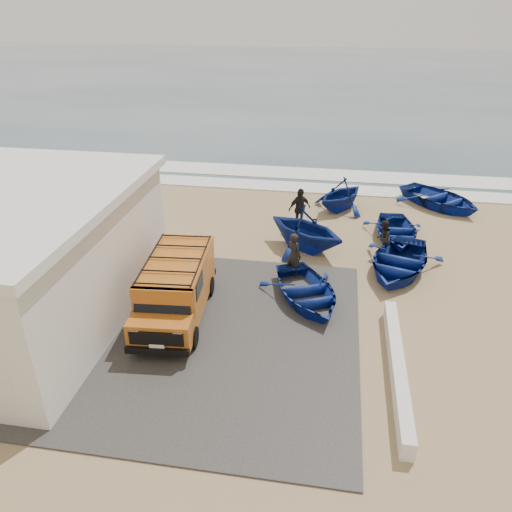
{
  "coord_description": "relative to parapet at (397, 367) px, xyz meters",
  "views": [
    {
      "loc": [
        2.9,
        -14.37,
        9.45
      ],
      "look_at": [
        0.31,
        1.23,
        1.2
      ],
      "focal_mm": 35.0,
      "sensor_mm": 36.0,
      "label": 1
    }
  ],
  "objects": [
    {
      "name": "boat_near_left",
      "position": [
        -2.78,
        3.43,
        0.12
      ],
      "size": [
        4.08,
        4.61,
        0.79
      ],
      "primitive_type": "imported",
      "rotation": [
        0.0,
        0.0,
        0.43
      ],
      "color": "navy",
      "rests_on": "ground"
    },
    {
      "name": "surf_line",
      "position": [
        -5.0,
        15.0,
        -0.25
      ],
      "size": [
        180.0,
        1.6,
        0.06
      ],
      "primitive_type": "cube",
      "color": "white",
      "rests_on": "ground"
    },
    {
      "name": "ocean",
      "position": [
        -5.0,
        59.0,
        -0.27
      ],
      "size": [
        180.0,
        88.0,
        0.01
      ],
      "primitive_type": "cube",
      "color": "#385166",
      "rests_on": "ground"
    },
    {
      "name": "boat_mid_right",
      "position": [
        0.67,
        9.08,
        0.11
      ],
      "size": [
        2.8,
        3.81,
        0.77
      ],
      "primitive_type": "imported",
      "rotation": [
        0.0,
        0.0,
        0.04
      ],
      "color": "navy",
      "rests_on": "ground"
    },
    {
      "name": "parapet",
      "position": [
        0.0,
        0.0,
        0.0
      ],
      "size": [
        0.35,
        6.0,
        0.55
      ],
      "primitive_type": "cube",
      "color": "silver",
      "rests_on": "ground"
    },
    {
      "name": "ground",
      "position": [
        -5.0,
        3.0,
        -0.28
      ],
      "size": [
        160.0,
        160.0,
        0.0
      ],
      "primitive_type": "plane",
      "color": "tan"
    },
    {
      "name": "boat_mid_left",
      "position": [
        -3.15,
        7.48,
        0.68
      ],
      "size": [
        4.73,
        4.59,
        1.9
      ],
      "primitive_type": "imported",
      "rotation": [
        0.0,
        0.0,
        0.99
      ],
      "color": "navy",
      "rests_on": "ground"
    },
    {
      "name": "boat_near_right",
      "position": [
        0.53,
        6.12,
        0.17
      ],
      "size": [
        4.16,
        4.97,
        0.88
      ],
      "primitive_type": "imported",
      "rotation": [
        0.0,
        0.0,
        -0.3
      ],
      "color": "navy",
      "rests_on": "ground"
    },
    {
      "name": "surf_wash",
      "position": [
        -5.0,
        17.5,
        -0.26
      ],
      "size": [
        180.0,
        2.2,
        0.04
      ],
      "primitive_type": "cube",
      "color": "white",
      "rests_on": "ground"
    },
    {
      "name": "slab",
      "position": [
        -7.0,
        1.0,
        -0.25
      ],
      "size": [
        12.0,
        10.0,
        0.05
      ],
      "primitive_type": "cube",
      "color": "#403E3B",
      "rests_on": "ground"
    },
    {
      "name": "boat_far_left",
      "position": [
        -1.77,
        12.15,
        0.54
      ],
      "size": [
        3.97,
        4.07,
        1.63
      ],
      "primitive_type": "imported",
      "rotation": [
        0.0,
        0.0,
        -0.61
      ],
      "color": "navy",
      "rests_on": "ground"
    },
    {
      "name": "fisherman_back",
      "position": [
        -3.59,
        9.58,
        0.67
      ],
      "size": [
        1.18,
        1.02,
        1.9
      ],
      "primitive_type": "imported",
      "rotation": [
        0.0,
        0.0,
        0.62
      ],
      "color": "black",
      "rests_on": "ground"
    },
    {
      "name": "van",
      "position": [
        -6.95,
        1.89,
        0.82
      ],
      "size": [
        2.24,
        4.9,
        2.04
      ],
      "rotation": [
        0.0,
        0.0,
        0.08
      ],
      "color": "#BA621C",
      "rests_on": "ground"
    },
    {
      "name": "fisherman_middle",
      "position": [
        0.0,
        7.5,
        0.47
      ],
      "size": [
        0.77,
        0.87,
        1.5
      ],
      "primitive_type": "imported",
      "rotation": [
        0.0,
        0.0,
        -1.89
      ],
      "color": "black",
      "rests_on": "ground"
    },
    {
      "name": "boat_far_right",
      "position": [
        3.16,
        13.35,
        0.17
      ],
      "size": [
        5.22,
        5.27,
        0.9
      ],
      "primitive_type": "imported",
      "rotation": [
        0.0,
        0.0,
        0.76
      ],
      "color": "navy",
      "rests_on": "ground"
    },
    {
      "name": "fisherman_front",
      "position": [
        -3.41,
        5.13,
        0.61
      ],
      "size": [
        0.77,
        0.73,
        1.78
      ],
      "primitive_type": "imported",
      "rotation": [
        0.0,
        0.0,
        2.51
      ],
      "color": "black",
      "rests_on": "ground"
    }
  ]
}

